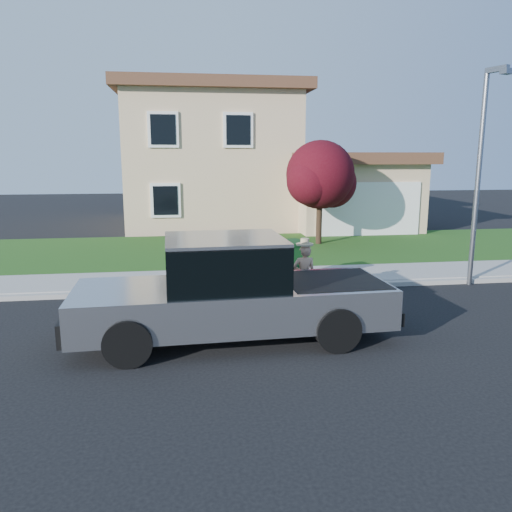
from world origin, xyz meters
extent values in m
plane|color=black|center=(0.00, 0.00, 0.00)|extent=(80.00, 80.00, 0.00)
cube|color=gray|center=(1.00, 2.90, 0.06)|extent=(40.00, 0.20, 0.12)
cube|color=gray|center=(1.00, 4.00, 0.07)|extent=(40.00, 2.00, 0.15)
cube|color=#1F4513|center=(1.00, 8.50, 0.05)|extent=(40.00, 7.00, 0.10)
cube|color=tan|center=(0.00, 17.00, 3.20)|extent=(8.00, 9.00, 6.40)
cube|color=tan|center=(6.50, 14.00, 1.60)|extent=(5.50, 6.00, 3.20)
cube|color=white|center=(6.50, 10.98, 1.25)|extent=(4.60, 0.12, 2.30)
cube|color=#4C2D1E|center=(0.00, 17.00, 6.60)|extent=(8.80, 9.80, 0.50)
cube|color=#4C2D1E|center=(6.50, 14.00, 3.40)|extent=(6.20, 6.80, 0.50)
cube|color=white|center=(-2.20, 12.45, 4.60)|extent=(1.30, 0.10, 1.50)
cube|color=white|center=(1.00, 12.45, 4.60)|extent=(1.30, 0.10, 1.50)
cube|color=black|center=(-2.20, 12.45, 1.60)|extent=(1.30, 0.10, 1.50)
cylinder|color=black|center=(-2.38, -1.55, 0.41)|extent=(0.84, 0.34, 0.83)
cylinder|color=black|center=(-2.45, 0.35, 0.41)|extent=(0.84, 0.34, 0.83)
cylinder|color=black|center=(1.29, -1.41, 0.41)|extent=(0.84, 0.34, 0.83)
cylinder|color=black|center=(1.22, 0.49, 0.41)|extent=(0.84, 0.34, 0.83)
cube|color=#A6A7AC|center=(-0.50, -0.53, 0.71)|extent=(5.97, 2.29, 0.74)
cube|color=black|center=(-0.66, -0.53, 1.50)|extent=(2.24, 2.00, 0.88)
cube|color=#A6A7AC|center=(-0.66, -0.53, 1.95)|extent=(2.24, 2.00, 0.08)
cube|color=black|center=(1.46, -0.45, 1.07)|extent=(1.93, 1.83, 0.06)
cube|color=black|center=(-3.48, -0.64, 0.57)|extent=(0.20, 1.97, 0.41)
cube|color=black|center=(2.48, -0.42, 0.52)|extent=(0.20, 1.97, 0.26)
cube|color=black|center=(-1.52, 0.55, 1.40)|extent=(0.13, 0.23, 0.19)
imported|color=tan|center=(1.34, 1.34, 0.74)|extent=(0.56, 0.38, 1.48)
cylinder|color=tan|center=(1.34, 1.34, 1.50)|extent=(0.40, 0.40, 0.04)
cylinder|color=tan|center=(1.34, 1.34, 1.56)|extent=(0.20, 0.20, 0.14)
cylinder|color=black|center=(3.82, 9.21, 1.01)|extent=(0.23, 0.23, 1.83)
sphere|color=#440E16|center=(3.82, 9.21, 2.79)|extent=(2.63, 2.63, 2.63)
sphere|color=#440E16|center=(4.39, 9.56, 2.44)|extent=(1.94, 1.94, 1.94)
sphere|color=#440E16|center=(3.36, 8.87, 2.56)|extent=(1.83, 1.83, 1.83)
cube|color=#0F3A15|center=(1.41, 3.10, 0.67)|extent=(0.81, 0.88, 1.04)
cube|color=#0F3A15|center=(1.41, 3.10, 1.23)|extent=(0.89, 0.96, 0.08)
cylinder|color=slate|center=(6.35, 2.73, 2.81)|extent=(0.13, 0.13, 5.61)
cube|color=slate|center=(6.44, 2.47, 5.61)|extent=(0.33, 0.63, 0.13)
cube|color=slate|center=(6.54, 2.20, 5.52)|extent=(0.33, 0.28, 0.13)
camera|label=1|loc=(-1.36, -9.66, 3.46)|focal=35.00mm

